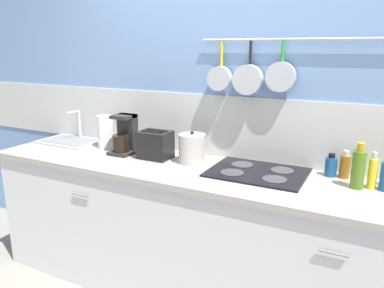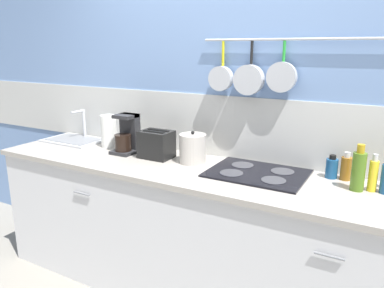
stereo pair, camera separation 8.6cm
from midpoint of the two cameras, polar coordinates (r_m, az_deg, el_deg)
name	(u,v)px [view 1 (the left image)]	position (r m, az deg, el deg)	size (l,w,h in m)	color
wall_back	(232,107)	(2.61, 5.24, 5.62)	(7.20, 0.15, 2.60)	#7293C6
cabinet_base	(209,239)	(2.55, 1.57, -14.34)	(3.18, 0.64, 0.89)	silver
countertop	(210,173)	(2.37, 1.65, -4.52)	(3.22, 0.66, 0.03)	#A59E93
sink_basin	(70,140)	(3.24, -18.76, 0.64)	(0.49, 0.33, 0.25)	#B7BABF
paper_towel_roll	(106,132)	(2.95, -13.86, 1.80)	(0.12, 0.12, 0.25)	white
coffee_maker	(125,137)	(2.78, -11.08, 1.04)	(0.16, 0.19, 0.28)	#262628
toaster	(155,145)	(2.62, -6.59, -0.11)	(0.24, 0.17, 0.20)	black
kettle	(192,149)	(2.50, -0.97, -0.70)	(0.18, 0.18, 0.22)	beige
cooktop	(258,172)	(2.34, 8.92, -4.28)	(0.58, 0.44, 0.01)	black
bottle_vinegar	(331,166)	(2.39, 19.45, -3.21)	(0.07, 0.07, 0.14)	navy
bottle_sesame_oil	(345,166)	(2.38, 21.33, -3.13)	(0.06, 0.06, 0.17)	#8C5919
bottle_dish_soap	(358,168)	(2.22, 23.01, -3.44)	(0.07, 0.07, 0.26)	#4C721E
bottle_olive_oil	(373,173)	(2.25, 24.83, -4.00)	(0.05, 0.05, 0.21)	yellow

